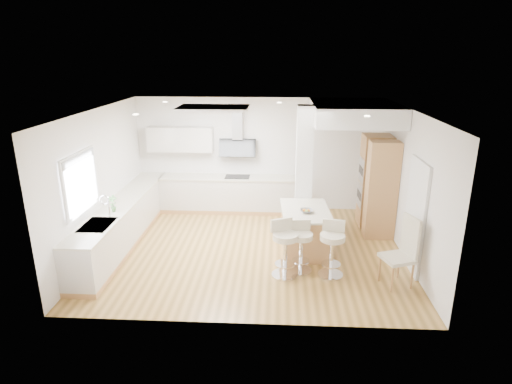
# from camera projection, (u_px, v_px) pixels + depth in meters

# --- Properties ---
(ground) EXTENTS (6.00, 6.00, 0.00)m
(ground) POSITION_uv_depth(u_px,v_px,m) (252.00, 249.00, 8.69)
(ground) COLOR #AE8140
(ground) RESTS_ON ground
(ceiling) EXTENTS (6.00, 5.00, 0.02)m
(ceiling) POSITION_uv_depth(u_px,v_px,m) (252.00, 249.00, 8.69)
(ceiling) COLOR white
(ceiling) RESTS_ON ground
(wall_back) EXTENTS (6.00, 0.04, 2.80)m
(wall_back) POSITION_uv_depth(u_px,v_px,m) (258.00, 155.00, 10.63)
(wall_back) COLOR silver
(wall_back) RESTS_ON ground
(wall_left) EXTENTS (0.04, 5.00, 2.80)m
(wall_left) POSITION_uv_depth(u_px,v_px,m) (100.00, 181.00, 8.42)
(wall_left) COLOR silver
(wall_left) RESTS_ON ground
(wall_right) EXTENTS (0.04, 5.00, 2.80)m
(wall_right) POSITION_uv_depth(u_px,v_px,m) (410.00, 186.00, 8.10)
(wall_right) COLOR silver
(wall_right) RESTS_ON ground
(skylight) EXTENTS (4.10, 2.10, 0.06)m
(skylight) POSITION_uv_depth(u_px,v_px,m) (214.00, 108.00, 8.45)
(skylight) COLOR white
(skylight) RESTS_ON ground
(window_left) EXTENTS (0.06, 1.28, 1.07)m
(window_left) POSITION_uv_depth(u_px,v_px,m) (80.00, 180.00, 7.47)
(window_left) COLOR silver
(window_left) RESTS_ON ground
(doorway_right) EXTENTS (0.05, 1.00, 2.10)m
(doorway_right) POSITION_uv_depth(u_px,v_px,m) (415.00, 217.00, 7.66)
(doorway_right) COLOR #403932
(doorway_right) RESTS_ON ground
(counter_left) EXTENTS (0.63, 4.50, 1.35)m
(counter_left) POSITION_uv_depth(u_px,v_px,m) (124.00, 222.00, 8.91)
(counter_left) COLOR tan
(counter_left) RESTS_ON ground
(counter_back) EXTENTS (3.62, 0.63, 2.50)m
(counter_back) POSITION_uv_depth(u_px,v_px,m) (221.00, 184.00, 10.64)
(counter_back) COLOR tan
(counter_back) RESTS_ON ground
(pillar) EXTENTS (0.35, 0.35, 2.80)m
(pillar) POSITION_uv_depth(u_px,v_px,m) (304.00, 172.00, 9.11)
(pillar) COLOR white
(pillar) RESTS_ON ground
(soffit) EXTENTS (1.78, 2.20, 0.40)m
(soffit) POSITION_uv_depth(u_px,v_px,m) (354.00, 112.00, 9.11)
(soffit) COLOR white
(soffit) RESTS_ON ground
(oven_column) EXTENTS (0.63, 1.21, 2.10)m
(oven_column) POSITION_uv_depth(u_px,v_px,m) (377.00, 185.00, 9.40)
(oven_column) COLOR tan
(oven_column) RESTS_ON ground
(peninsula) EXTENTS (1.01, 1.46, 0.93)m
(peninsula) POSITION_uv_depth(u_px,v_px,m) (305.00, 230.00, 8.57)
(peninsula) COLOR tan
(peninsula) RESTS_ON ground
(bar_stool_a) EXTENTS (0.62, 0.62, 1.04)m
(bar_stool_a) POSITION_uv_depth(u_px,v_px,m) (285.00, 246.00, 7.51)
(bar_stool_a) COLOR silver
(bar_stool_a) RESTS_ON ground
(bar_stool_b) EXTENTS (0.48, 0.48, 0.95)m
(bar_stool_b) POSITION_uv_depth(u_px,v_px,m) (301.00, 244.00, 7.70)
(bar_stool_b) COLOR silver
(bar_stool_b) RESTS_ON ground
(bar_stool_c) EXTENTS (0.53, 0.53, 1.01)m
(bar_stool_c) POSITION_uv_depth(u_px,v_px,m) (332.00, 246.00, 7.53)
(bar_stool_c) COLOR silver
(bar_stool_c) RESTS_ON ground
(dining_chair) EXTENTS (0.61, 0.61, 1.23)m
(dining_chair) POSITION_uv_depth(u_px,v_px,m) (404.00, 249.00, 7.21)
(dining_chair) COLOR beige
(dining_chair) RESTS_ON ground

